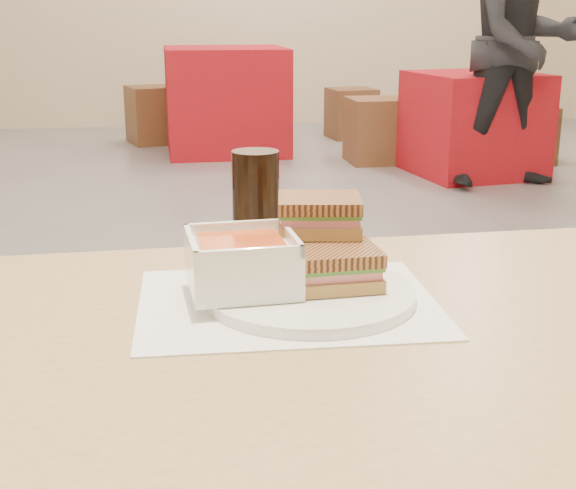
{
  "coord_description": "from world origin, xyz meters",
  "views": [
    {
      "loc": [
        -0.12,
        -2.93,
        1.1
      ],
      "look_at": [
        0.01,
        -2.0,
        0.82
      ],
      "focal_mm": 49.56,
      "sensor_mm": 36.0,
      "label": 1
    }
  ],
  "objects": [
    {
      "name": "bg_chair_2l",
      "position": [
        -0.32,
        3.99,
        0.24
      ],
      "size": [
        0.53,
        0.53,
        0.48
      ],
      "color": "brown",
      "rests_on": "ground"
    },
    {
      "name": "bg_chair_1r",
      "position": [
        2.45,
        2.69,
        0.21
      ],
      "size": [
        0.42,
        0.42,
        0.42
      ],
      "color": "brown",
      "rests_on": "ground"
    },
    {
      "name": "panini_lower",
      "position": [
        0.07,
        -2.01,
        0.79
      ],
      "size": [
        0.11,
        0.1,
        0.05
      ],
      "color": "olive",
      "rests_on": "plate"
    },
    {
      "name": "main_table",
      "position": [
        0.12,
        -2.1,
        0.64
      ],
      "size": [
        1.23,
        0.75,
        0.75
      ],
      "color": "tan",
      "rests_on": "ground"
    },
    {
      "name": "cola_glass",
      "position": [
        -0.01,
        -1.78,
        0.82
      ],
      "size": [
        0.07,
        0.07,
        0.15
      ],
      "color": "black",
      "rests_on": "main_table"
    },
    {
      "name": "bg_chair_1l",
      "position": [
        1.34,
        2.84,
        0.24
      ],
      "size": [
        0.44,
        0.44,
        0.47
      ],
      "color": "brown",
      "rests_on": "ground"
    },
    {
      "name": "panini_upper",
      "position": [
        0.06,
        -1.94,
        0.84
      ],
      "size": [
        0.12,
        0.1,
        0.05
      ],
      "color": "olive",
      "rests_on": "panini_lower"
    },
    {
      "name": "bg_table_2",
      "position": [
        0.25,
        3.46,
        0.41
      ],
      "size": [
        0.96,
        0.96,
        0.82
      ],
      "color": "#AB080D",
      "rests_on": "ground"
    },
    {
      "name": "tray_liner",
      "position": [
        0.01,
        -2.02,
        0.75
      ],
      "size": [
        0.37,
        0.29,
        0.0
      ],
      "color": "white",
      "rests_on": "main_table"
    },
    {
      "name": "bg_chair_2r",
      "position": [
        1.4,
        4.03,
        0.22
      ],
      "size": [
        0.44,
        0.44,
        0.43
      ],
      "color": "brown",
      "rests_on": "ground"
    },
    {
      "name": "plate",
      "position": [
        0.04,
        -2.02,
        0.76
      ],
      "size": [
        0.26,
        0.26,
        0.01
      ],
      "color": "white",
      "rests_on": "tray_liner"
    },
    {
      "name": "bg_table_1",
      "position": [
        1.89,
        2.32,
        0.35
      ],
      "size": [
        0.9,
        0.9,
        0.69
      ],
      "color": "#AB080D",
      "rests_on": "ground"
    },
    {
      "name": "patron_b",
      "position": [
        2.02,
        1.88,
        0.91
      ],
      "size": [
        1.01,
        0.86,
        1.82
      ],
      "color": "black",
      "rests_on": "ground"
    },
    {
      "name": "soup_bowl",
      "position": [
        -0.05,
        -2.0,
        0.8
      ],
      "size": [
        0.14,
        0.14,
        0.07
      ],
      "color": "white",
      "rests_on": "plate"
    }
  ]
}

